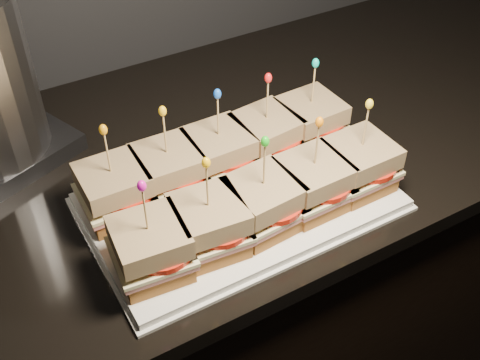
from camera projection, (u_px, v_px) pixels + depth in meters
cabinet at (237, 292)px, 1.40m from camera, size 2.63×0.65×0.84m
granite_slab at (236, 144)px, 1.11m from camera, size 2.67×0.69×0.03m
platter at (240, 202)px, 0.96m from camera, size 0.47×0.29×0.02m
platter_rim at (240, 204)px, 0.96m from camera, size 0.48×0.30×0.01m
sandwich_0_bread_bot at (117, 205)px, 0.92m from camera, size 0.10×0.10×0.03m
sandwich_0_ham at (116, 197)px, 0.91m from camera, size 0.10×0.10×0.01m
sandwich_0_cheese at (115, 194)px, 0.91m from camera, size 0.11×0.10×0.01m
sandwich_0_tomato at (123, 190)px, 0.90m from camera, size 0.09×0.09×0.01m
sandwich_0_bread_top at (112, 180)px, 0.89m from camera, size 0.10×0.10×0.03m
sandwich_0_pick at (108, 155)px, 0.86m from camera, size 0.00×0.00×0.09m
sandwich_0_frill at (103, 130)px, 0.83m from camera, size 0.01×0.01×0.02m
sandwich_1_bread_bot at (170, 186)px, 0.96m from camera, size 0.10×0.10×0.03m
sandwich_1_ham at (169, 178)px, 0.94m from camera, size 0.11×0.10×0.01m
sandwich_1_cheese at (169, 174)px, 0.94m from camera, size 0.11×0.10×0.01m
sandwich_1_tomato at (177, 170)px, 0.93m from camera, size 0.09×0.09×0.01m
sandwich_1_bread_top at (168, 160)px, 0.92m from camera, size 0.10×0.10×0.03m
sandwich_1_pick at (165, 136)px, 0.89m from camera, size 0.00×0.00×0.09m
sandwich_1_frill at (162, 111)px, 0.86m from camera, size 0.01×0.01×0.02m
sandwich_2_bread_bot at (220, 168)px, 0.99m from camera, size 0.09×0.09×0.03m
sandwich_2_ham at (219, 160)px, 0.98m from camera, size 0.10×0.10×0.01m
sandwich_2_cheese at (219, 156)px, 0.97m from camera, size 0.11×0.10×0.01m
sandwich_2_tomato at (227, 152)px, 0.97m from camera, size 0.09×0.09×0.01m
sandwich_2_bread_top at (219, 142)px, 0.95m from camera, size 0.10×0.10×0.03m
sandwich_2_pick at (218, 119)px, 0.92m from camera, size 0.00×0.00×0.09m
sandwich_2_frill at (217, 94)px, 0.89m from camera, size 0.01×0.01×0.02m
sandwich_3_bread_bot at (266, 151)px, 1.02m from camera, size 0.10×0.10×0.03m
sandwich_3_ham at (266, 143)px, 1.01m from camera, size 0.11×0.11×0.01m
sandwich_3_cheese at (266, 140)px, 1.01m from camera, size 0.11×0.11×0.01m
sandwich_3_tomato at (274, 136)px, 1.00m from camera, size 0.09×0.09×0.01m
sandwich_3_bread_top at (267, 126)px, 0.99m from camera, size 0.10×0.10×0.03m
sandwich_3_pick at (267, 102)px, 0.96m from camera, size 0.00×0.00×0.09m
sandwich_3_frill at (268, 78)px, 0.93m from camera, size 0.01×0.01×0.02m
sandwich_4_bread_bot at (309, 135)px, 1.06m from camera, size 0.10×0.10×0.03m
sandwich_4_ham at (310, 127)px, 1.05m from camera, size 0.11×0.10×0.01m
sandwich_4_cheese at (310, 124)px, 1.04m from camera, size 0.11×0.10×0.01m
sandwich_4_tomato at (318, 120)px, 1.04m from camera, size 0.09×0.09×0.01m
sandwich_4_bread_top at (311, 110)px, 1.02m from camera, size 0.10×0.10×0.03m
sandwich_4_pick at (313, 87)px, 0.99m from camera, size 0.00×0.00×0.09m
sandwich_4_frill at (316, 63)px, 0.96m from camera, size 0.01×0.01×0.02m
sandwich_5_bread_bot at (153, 263)px, 0.83m from camera, size 0.10×0.10×0.03m
sandwich_5_ham at (152, 255)px, 0.82m from camera, size 0.11×0.11×0.01m
sandwich_5_cheese at (151, 251)px, 0.82m from camera, size 0.11×0.11×0.01m
sandwich_5_tomato at (161, 247)px, 0.81m from camera, size 0.09×0.09×0.01m
sandwich_5_bread_top at (149, 237)px, 0.80m from camera, size 0.10×0.10×0.03m
sandwich_5_pick at (145, 212)px, 0.77m from camera, size 0.00×0.00×0.09m
sandwich_5_frill at (142, 186)px, 0.74m from camera, size 0.01×0.01×0.02m
sandwich_6_bread_bot at (210, 239)px, 0.87m from camera, size 0.10×0.10×0.03m
sandwich_6_ham at (209, 231)px, 0.86m from camera, size 0.11×0.11×0.01m
sandwich_6_cheese at (209, 228)px, 0.85m from camera, size 0.11×0.11×0.01m
sandwich_6_tomato at (219, 224)px, 0.85m from camera, size 0.09×0.09×0.01m
sandwich_6_bread_top at (209, 214)px, 0.83m from camera, size 0.10×0.10×0.03m
sandwich_6_pick at (207, 189)px, 0.80m from camera, size 0.00×0.00×0.09m
sandwich_6_frill at (206, 163)px, 0.77m from camera, size 0.01×0.01×0.02m
sandwich_7_bread_bot at (262, 218)px, 0.90m from camera, size 0.10×0.10×0.03m
sandwich_7_ham at (263, 209)px, 0.89m from camera, size 0.11×0.11×0.01m
sandwich_7_cheese at (263, 206)px, 0.89m from camera, size 0.11×0.11×0.01m
sandwich_7_tomato at (272, 202)px, 0.88m from camera, size 0.09×0.09×0.01m
sandwich_7_bread_top at (263, 192)px, 0.87m from camera, size 0.10×0.10×0.03m
sandwich_7_pick at (264, 167)px, 0.84m from camera, size 0.00×0.00×0.09m
sandwich_7_frill at (265, 142)px, 0.81m from camera, size 0.01×0.01×0.02m
sandwich_8_bread_bot at (311, 197)px, 0.93m from camera, size 0.10×0.10×0.03m
sandwich_8_ham at (312, 189)px, 0.92m from camera, size 0.11×0.10×0.01m
sandwich_8_cheese at (313, 186)px, 0.92m from camera, size 0.11×0.10×0.01m
sandwich_8_tomato at (322, 182)px, 0.91m from camera, size 0.09×0.09×0.01m
sandwich_8_bread_top at (314, 172)px, 0.90m from camera, size 0.10×0.10×0.03m
sandwich_8_pick at (317, 147)px, 0.87m from camera, size 0.00×0.00×0.09m
sandwich_8_frill at (319, 122)px, 0.84m from camera, size 0.01×0.01×0.02m
sandwich_9_bread_bot at (357, 178)px, 0.97m from camera, size 0.10×0.10×0.03m
sandwich_9_ham at (358, 170)px, 0.96m from camera, size 0.10×0.10×0.01m
sandwich_9_cheese at (359, 167)px, 0.95m from camera, size 0.11×0.10×0.01m
sandwich_9_tomato at (368, 163)px, 0.95m from camera, size 0.09×0.09×0.01m
sandwich_9_bread_top at (361, 153)px, 0.93m from camera, size 0.10×0.10×0.03m
sandwich_9_pick at (365, 129)px, 0.90m from camera, size 0.00×0.00×0.09m
sandwich_9_frill at (369, 104)px, 0.87m from camera, size 0.01×0.01×0.02m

